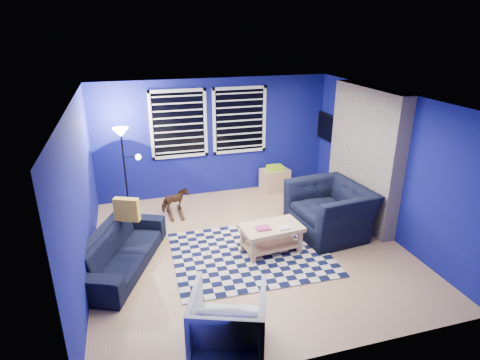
# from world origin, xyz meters

# --- Properties ---
(floor) EXTENTS (5.00, 5.00, 0.00)m
(floor) POSITION_xyz_m (0.00, 0.00, 0.00)
(floor) COLOR tan
(floor) RESTS_ON ground
(ceiling) EXTENTS (5.00, 5.00, 0.00)m
(ceiling) POSITION_xyz_m (0.00, 0.00, 2.50)
(ceiling) COLOR white
(ceiling) RESTS_ON wall_back
(wall_back) EXTENTS (5.00, 0.00, 5.00)m
(wall_back) POSITION_xyz_m (0.00, 2.50, 1.25)
(wall_back) COLOR navy
(wall_back) RESTS_ON floor
(wall_left) EXTENTS (0.00, 5.00, 5.00)m
(wall_left) POSITION_xyz_m (-2.50, 0.00, 1.25)
(wall_left) COLOR navy
(wall_left) RESTS_ON floor
(wall_right) EXTENTS (0.00, 5.00, 5.00)m
(wall_right) POSITION_xyz_m (2.50, 0.00, 1.25)
(wall_right) COLOR navy
(wall_right) RESTS_ON floor
(fireplace) EXTENTS (0.65, 2.00, 2.50)m
(fireplace) POSITION_xyz_m (2.36, 0.50, 1.20)
(fireplace) COLOR gray
(fireplace) RESTS_ON floor
(window_left) EXTENTS (1.17, 0.06, 1.42)m
(window_left) POSITION_xyz_m (-0.75, 2.46, 1.60)
(window_left) COLOR black
(window_left) RESTS_ON wall_back
(window_right) EXTENTS (1.17, 0.06, 1.42)m
(window_right) POSITION_xyz_m (0.55, 2.46, 1.60)
(window_right) COLOR black
(window_right) RESTS_ON wall_back
(tv) EXTENTS (0.07, 1.00, 0.58)m
(tv) POSITION_xyz_m (2.45, 2.00, 1.40)
(tv) COLOR black
(tv) RESTS_ON wall_right
(rug) EXTENTS (2.55, 2.06, 0.02)m
(rug) POSITION_xyz_m (-0.04, -0.22, 0.01)
(rug) COLOR black
(rug) RESTS_ON floor
(sofa) EXTENTS (2.19, 1.54, 0.60)m
(sofa) POSITION_xyz_m (-2.06, -0.01, 0.30)
(sofa) COLOR black
(sofa) RESTS_ON floor
(armchair_big) EXTENTS (1.47, 1.32, 0.88)m
(armchair_big) POSITION_xyz_m (1.54, 0.11, 0.44)
(armchair_big) COLOR black
(armchair_big) RESTS_ON floor
(armchair_bent) EXTENTS (1.07, 1.09, 0.78)m
(armchair_bent) POSITION_xyz_m (-0.89, -2.07, 0.39)
(armchair_bent) COLOR gray
(armchair_bent) RESTS_ON floor
(rocking_horse) EXTENTS (0.44, 0.59, 0.45)m
(rocking_horse) POSITION_xyz_m (-1.02, 1.59, 0.30)
(rocking_horse) COLOR #482E17
(rocking_horse) RESTS_ON floor
(coffee_table) EXTENTS (1.03, 0.66, 0.49)m
(coffee_table) POSITION_xyz_m (0.31, -0.23, 0.34)
(coffee_table) COLOR tan
(coffee_table) RESTS_ON rug
(cabinet) EXTENTS (0.64, 0.46, 0.59)m
(cabinet) POSITION_xyz_m (1.30, 2.21, 0.26)
(cabinet) COLOR tan
(cabinet) RESTS_ON floor
(floor_lamp) EXTENTS (0.47, 0.29, 1.72)m
(floor_lamp) POSITION_xyz_m (-1.88, 1.94, 1.41)
(floor_lamp) COLOR black
(floor_lamp) RESTS_ON floor
(throw_pillow) EXTENTS (0.41, 0.27, 0.38)m
(throw_pillow) POSITION_xyz_m (-1.91, 0.38, 0.78)
(throw_pillow) COLOR gold
(throw_pillow) RESTS_ON sofa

